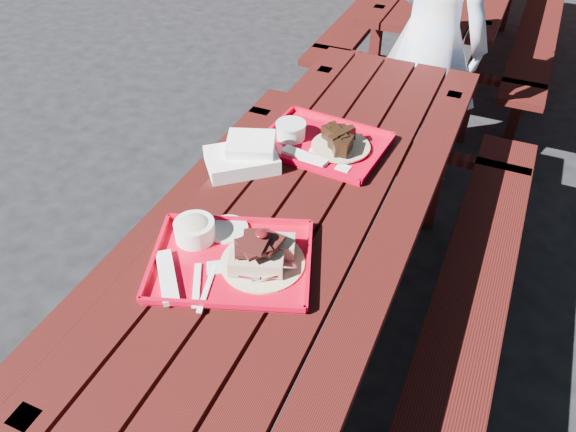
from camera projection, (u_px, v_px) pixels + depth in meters
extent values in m
plane|color=black|center=(302.00, 344.00, 2.33)|extent=(60.00, 60.00, 0.00)
cube|color=#3B0C0B|center=(227.00, 188.00, 1.95)|extent=(0.14, 2.40, 0.04)
cube|color=#3B0C0B|center=(265.00, 198.00, 1.91)|extent=(0.14, 2.40, 0.04)
cube|color=#3B0C0B|center=(306.00, 210.00, 1.86)|extent=(0.14, 2.40, 0.04)
cube|color=#3B0C0B|center=(349.00, 222.00, 1.82)|extent=(0.14, 2.40, 0.04)
cube|color=#3B0C0B|center=(394.00, 234.00, 1.77)|extent=(0.14, 2.40, 0.04)
cube|color=#3B0C0B|center=(170.00, 230.00, 2.23)|extent=(0.25, 2.40, 0.04)
cube|color=#3B0C0B|center=(263.00, 164.00, 2.96)|extent=(0.06, 0.06, 0.42)
cube|color=#3B0C0B|center=(464.00, 323.00, 1.88)|extent=(0.25, 2.40, 0.04)
cube|color=#3B0C0B|center=(488.00, 222.00, 2.61)|extent=(0.06, 0.06, 0.42)
cube|color=#3B0C0B|center=(322.00, 138.00, 2.85)|extent=(0.06, 0.06, 0.75)
cube|color=#3B0C0B|center=(439.00, 165.00, 2.67)|extent=(0.06, 0.06, 0.75)
cube|color=#3B0C0B|center=(380.00, 142.00, 2.73)|extent=(1.40, 0.06, 0.04)
cube|color=#3B0C0B|center=(376.00, 1.00, 4.19)|extent=(0.25, 2.40, 0.04)
cube|color=#3B0C0B|center=(336.00, 75.00, 3.74)|extent=(0.06, 0.06, 0.42)
cube|color=#3B0C0B|center=(539.00, 26.00, 3.83)|extent=(0.25, 2.40, 0.04)
cube|color=#3B0C0B|center=(516.00, 111.00, 3.39)|extent=(0.06, 0.06, 0.42)
cube|color=#3B0C0B|center=(541.00, 15.00, 4.56)|extent=(0.06, 0.06, 0.42)
cube|color=#3B0C0B|center=(373.00, 67.00, 3.47)|extent=(0.06, 0.06, 0.75)
cube|color=#3B0C0B|center=(472.00, 86.00, 3.28)|extent=(0.06, 0.06, 0.75)
cube|color=#3B0C0B|center=(422.00, 68.00, 3.34)|extent=(1.40, 0.06, 0.04)
cube|color=red|center=(231.00, 263.00, 1.64)|extent=(0.54, 0.48, 0.01)
cube|color=red|center=(239.00, 220.00, 1.76)|extent=(0.43, 0.16, 0.02)
cube|color=red|center=(222.00, 305.00, 1.50)|extent=(0.43, 0.16, 0.02)
cube|color=red|center=(309.00, 263.00, 1.62)|extent=(0.13, 0.33, 0.02)
cube|color=red|center=(155.00, 255.00, 1.64)|extent=(0.13, 0.33, 0.02)
cylinder|color=#CCB589|center=(263.00, 262.00, 1.63)|extent=(0.25, 0.25, 0.01)
cube|color=tan|center=(256.00, 263.00, 1.58)|extent=(0.17, 0.12, 0.05)
cube|color=tan|center=(268.00, 245.00, 1.63)|extent=(0.17, 0.12, 0.05)
ellipsoid|color=#49090E|center=(261.00, 230.00, 1.55)|extent=(0.04, 0.04, 0.01)
cylinder|color=white|center=(195.00, 230.00, 1.69)|extent=(0.12, 0.12, 0.06)
ellipsoid|color=#C0B695|center=(194.00, 226.00, 1.68)|extent=(0.10, 0.10, 0.05)
cylinder|color=silver|center=(228.00, 229.00, 1.73)|extent=(0.13, 0.13, 0.01)
cube|color=white|center=(167.00, 277.00, 1.57)|extent=(0.17, 0.19, 0.02)
cube|color=white|center=(197.00, 285.00, 1.56)|extent=(0.09, 0.15, 0.01)
cube|color=white|center=(207.00, 288.00, 1.55)|extent=(0.06, 0.17, 0.01)
cube|color=silver|center=(216.00, 267.00, 1.61)|extent=(0.07, 0.07, 0.00)
cube|color=#C4001D|center=(324.00, 145.00, 2.11)|extent=(0.46, 0.37, 0.01)
cube|color=#C4001D|center=(342.00, 121.00, 2.21)|extent=(0.44, 0.05, 0.02)
cube|color=#C4001D|center=(303.00, 165.00, 1.99)|extent=(0.44, 0.05, 0.02)
cube|color=#C4001D|center=(378.00, 157.00, 2.02)|extent=(0.04, 0.34, 0.02)
cube|color=#C4001D|center=(273.00, 127.00, 2.18)|extent=(0.04, 0.34, 0.02)
cube|color=white|center=(336.00, 146.00, 2.09)|extent=(0.16, 0.16, 0.01)
cylinder|color=tan|center=(341.00, 146.00, 2.08)|extent=(0.22, 0.22, 0.01)
cylinder|color=silver|center=(291.00, 131.00, 2.12)|extent=(0.11, 0.11, 0.05)
cylinder|color=silver|center=(291.00, 124.00, 2.10)|extent=(0.12, 0.12, 0.01)
cube|color=white|center=(305.00, 156.00, 2.03)|extent=(0.18, 0.08, 0.01)
cube|color=white|center=(343.00, 168.00, 1.99)|extent=(0.05, 0.04, 0.00)
cube|color=white|center=(242.00, 160.00, 2.00)|extent=(0.30, 0.29, 0.06)
cube|color=white|center=(251.00, 145.00, 1.98)|extent=(0.20, 0.18, 0.04)
imported|color=#BAD0FA|center=(430.00, 40.00, 2.76)|extent=(0.65, 0.51, 1.59)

